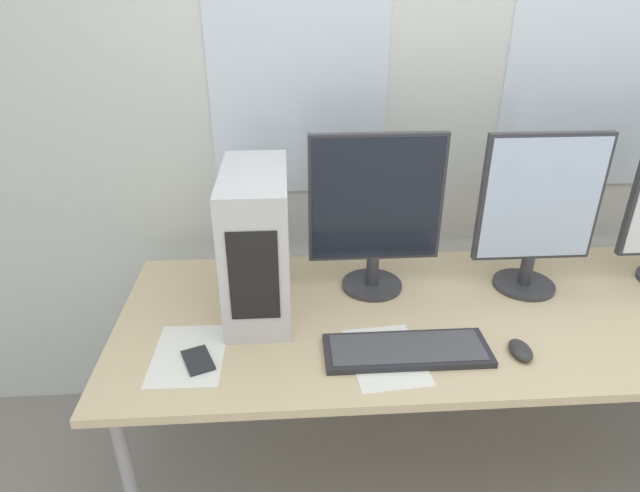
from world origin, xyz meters
TOP-DOWN VIEW (x-y plane):
  - wall_back at (0.00, 0.99)m, footprint 8.00×0.07m
  - desk at (0.00, 0.43)m, footprint 2.35×0.86m
  - pc_tower at (-0.71, 0.52)m, footprint 0.21×0.46m
  - monitor_main at (-0.30, 0.61)m, footprint 0.46×0.22m
  - monitor_right_near at (0.25, 0.57)m, footprint 0.42×0.22m
  - keyboard at (-0.26, 0.22)m, footprint 0.50×0.17m
  - mouse at (0.08, 0.19)m, footprint 0.06×0.11m
  - cell_phone at (-0.88, 0.22)m, footprint 0.12×0.14m
  - paper_sheet_left at (-0.32, 0.20)m, footprint 0.24×0.31m
  - paper_sheet_front at (-0.91, 0.25)m, footprint 0.22×0.30m

SIDE VIEW (x-z plane):
  - desk at x=0.00m, z-range 0.33..1.09m
  - paper_sheet_left at x=-0.32m, z-range 0.75..0.76m
  - paper_sheet_front at x=-0.91m, z-range 0.75..0.76m
  - cell_phone at x=-0.88m, z-range 0.75..0.76m
  - keyboard at x=-0.26m, z-range 0.75..0.78m
  - mouse at x=0.08m, z-range 0.75..0.78m
  - pc_tower at x=-0.71m, z-range 0.75..1.23m
  - monitor_right_near at x=0.25m, z-range 0.77..1.34m
  - monitor_main at x=-0.30m, z-range 0.77..1.34m
  - wall_back at x=0.00m, z-range 0.00..2.70m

